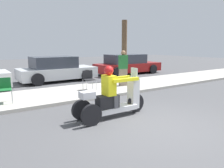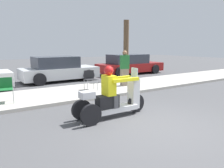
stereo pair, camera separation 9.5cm
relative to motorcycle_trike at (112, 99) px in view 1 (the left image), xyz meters
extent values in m
plane|color=#4C4C4F|center=(0.46, -1.25, -0.53)|extent=(60.00, 60.00, 0.00)
cube|color=#B2ADA3|center=(0.46, 3.35, -0.47)|extent=(28.00, 2.80, 0.12)
cylinder|color=black|center=(0.87, 0.00, -0.25)|extent=(0.56, 0.10, 0.56)
cylinder|color=black|center=(-0.81, -0.28, -0.25)|extent=(0.56, 0.10, 0.56)
cylinder|color=black|center=(-0.81, 0.28, -0.25)|extent=(0.56, 0.10, 0.56)
cube|color=silver|center=(0.00, 0.00, -0.31)|extent=(1.56, 0.39, 0.14)
cube|color=black|center=(-0.16, 0.00, -0.06)|extent=(0.62, 0.30, 0.36)
cube|color=silver|center=(0.77, 0.00, 0.08)|extent=(0.24, 0.30, 0.91)
cube|color=silver|center=(0.79, 0.00, 0.68)|extent=(0.03, 0.28, 0.30)
cube|color=silver|center=(-0.78, 0.00, 0.21)|extent=(0.36, 0.30, 0.18)
cube|color=yellow|center=(-0.11, 0.00, 0.40)|extent=(0.26, 0.38, 0.55)
sphere|color=red|center=(-0.11, 0.00, 0.80)|extent=(0.26, 0.26, 0.26)
cube|color=#515156|center=(0.02, -0.12, -0.06)|extent=(0.14, 0.14, 0.36)
cube|color=#515156|center=(0.02, 0.12, -0.06)|extent=(0.14, 0.14, 0.36)
cube|color=yellow|center=(0.33, -0.20, 0.54)|extent=(0.87, 0.09, 0.09)
cube|color=yellow|center=(0.33, 0.20, 0.54)|extent=(0.87, 0.09, 0.09)
cube|color=gray|center=(2.83, 3.25, -0.01)|extent=(0.40, 0.32, 0.80)
cube|color=#267233|center=(2.83, 3.25, 0.70)|extent=(0.44, 0.33, 0.63)
sphere|color=#9E704C|center=(2.83, 3.25, 1.13)|extent=(0.22, 0.22, 0.22)
cylinder|color=#A5A8AD|center=(-2.14, 2.64, -0.19)|extent=(0.02, 0.02, 0.44)
cylinder|color=#A5A8AD|center=(-2.08, 3.07, -0.19)|extent=(0.02, 0.02, 0.44)
cube|color=#19662D|center=(-2.33, 2.89, 0.04)|extent=(0.50, 0.50, 0.02)
cube|color=#19662D|center=(-2.30, 3.10, 0.22)|extent=(0.44, 0.08, 0.38)
cylinder|color=#A5A8AD|center=(0.75, 3.02, -0.19)|extent=(0.02, 0.02, 0.44)
cylinder|color=#A5A8AD|center=(1.19, 2.96, -0.19)|extent=(0.02, 0.02, 0.44)
cylinder|color=#A5A8AD|center=(0.82, 3.46, -0.19)|extent=(0.02, 0.02, 0.44)
cylinder|color=#A5A8AD|center=(1.25, 3.39, -0.19)|extent=(0.02, 0.02, 0.44)
cube|color=#232326|center=(1.00, 3.21, 0.04)|extent=(0.50, 0.50, 0.02)
cube|color=#232326|center=(1.03, 3.42, 0.22)|extent=(0.44, 0.09, 0.38)
cube|color=maroon|center=(6.26, 7.22, -0.06)|extent=(4.82, 1.73, 0.58)
cube|color=#2D333D|center=(6.02, 7.22, 0.54)|extent=(2.65, 1.56, 0.62)
cylinder|color=black|center=(7.83, 6.35, -0.21)|extent=(0.64, 0.22, 0.64)
cylinder|color=black|center=(7.83, 8.09, -0.21)|extent=(0.64, 0.22, 0.64)
cylinder|color=black|center=(4.69, 6.35, -0.21)|extent=(0.64, 0.22, 0.64)
cylinder|color=black|center=(4.69, 8.09, -0.21)|extent=(0.64, 0.22, 0.64)
cube|color=silver|center=(0.98, 6.96, -0.06)|extent=(4.21, 1.84, 0.59)
cube|color=#2D333D|center=(0.77, 6.96, 0.55)|extent=(2.32, 1.65, 0.63)
cylinder|color=black|center=(2.35, 6.04, -0.21)|extent=(0.64, 0.22, 0.64)
cylinder|color=black|center=(2.35, 7.88, -0.21)|extent=(0.64, 0.22, 0.64)
cylinder|color=black|center=(-0.39, 6.04, -0.21)|extent=(0.64, 0.22, 0.64)
cylinder|color=black|center=(-0.39, 7.88, -0.21)|extent=(0.64, 0.22, 0.64)
cylinder|color=brown|center=(3.82, 4.48, 1.18)|extent=(0.28, 0.28, 3.19)
camera|label=1|loc=(-3.32, -4.91, 1.48)|focal=35.00mm
camera|label=2|loc=(-3.24, -4.97, 1.48)|focal=35.00mm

